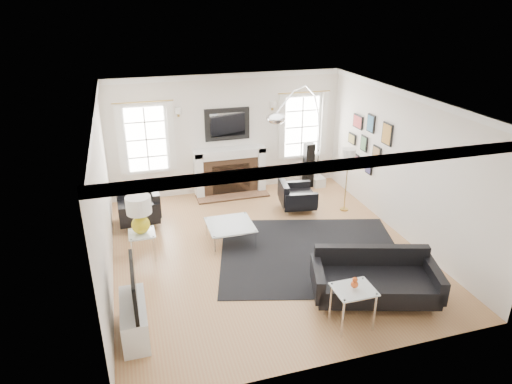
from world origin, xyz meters
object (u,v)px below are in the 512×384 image
object	(u,v)px
armchair_left	(141,208)
gourd_lamp	(139,212)
coffee_table	(230,226)
arc_floor_lamp	(300,139)
fireplace	(230,172)
armchair_right	(295,197)
sofa	(374,280)

from	to	relation	value
armchair_left	gourd_lamp	distance (m)	1.51
coffee_table	arc_floor_lamp	world-z (taller)	arc_floor_lamp
armchair_left	coffee_table	world-z (taller)	armchair_left
fireplace	armchair_right	distance (m)	1.77
armchair_left	armchair_right	world-z (taller)	armchair_left
sofa	arc_floor_lamp	size ratio (longest dim) A/B	0.77
sofa	arc_floor_lamp	world-z (taller)	arc_floor_lamp
gourd_lamp	armchair_right	bearing A→B (deg)	18.41
sofa	gourd_lamp	xyz separation A→B (m)	(-3.37, 2.25, 0.57)
armchair_left	sofa	bearing A→B (deg)	-47.81
armchair_right	coffee_table	xyz separation A→B (m)	(-1.71, -1.00, 0.04)
sofa	arc_floor_lamp	distance (m)	4.03
sofa	gourd_lamp	size ratio (longest dim) A/B	2.96
armchair_left	arc_floor_lamp	bearing A→B (deg)	3.52
gourd_lamp	arc_floor_lamp	xyz separation A→B (m)	(3.61, 1.62, 0.56)
fireplace	armchair_right	size ratio (longest dim) A/B	1.85
fireplace	gourd_lamp	size ratio (longest dim) A/B	2.42
armchair_left	armchair_right	bearing A→B (deg)	-4.94
armchair_left	gourd_lamp	world-z (taller)	gourd_lamp
coffee_table	gourd_lamp	xyz separation A→B (m)	(-1.64, -0.11, 0.56)
sofa	coffee_table	xyz separation A→B (m)	(-1.73, 2.36, 0.01)
coffee_table	gourd_lamp	world-z (taller)	gourd_lamp
armchair_left	armchair_right	xyz separation A→B (m)	(3.29, -0.28, -0.03)
armchair_left	coffee_table	distance (m)	2.04
sofa	armchair_left	bearing A→B (deg)	132.19
armchair_right	gourd_lamp	world-z (taller)	gourd_lamp
fireplace	sofa	distance (m)	4.83
armchair_left	fireplace	bearing A→B (deg)	25.93
coffee_table	arc_floor_lamp	bearing A→B (deg)	37.48
armchair_left	gourd_lamp	bearing A→B (deg)	-92.55
sofa	coffee_table	world-z (taller)	sofa
fireplace	coffee_table	distance (m)	2.40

